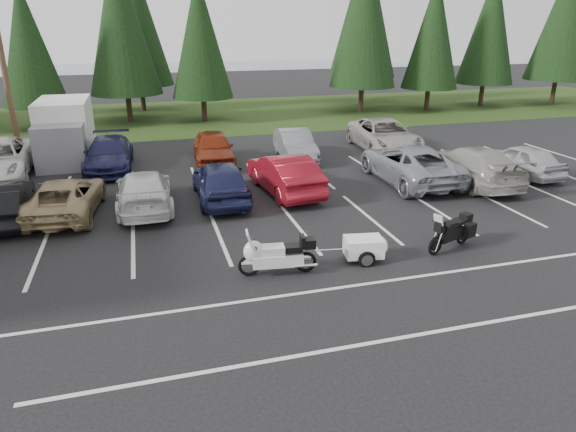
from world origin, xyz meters
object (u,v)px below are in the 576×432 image
(car_near_3, at_px, (144,190))
(car_near_2, at_px, (65,197))
(car_near_4, at_px, (220,181))
(touring_motorcycle, at_px, (277,252))
(car_near_1, at_px, (4,202))
(car_near_7, at_px, (471,165))
(car_far_2, at_px, (213,148))
(box_truck, at_px, (64,132))
(cargo_trailer, at_px, (363,249))
(car_near_5, at_px, (284,174))
(utility_pole, at_px, (3,65))
(adventure_motorcycle, at_px, (451,229))
(car_far_3, at_px, (295,145))
(car_far_4, at_px, (384,135))
(car_near_6, at_px, (409,163))
(car_near_8, at_px, (522,160))
(car_far_1, at_px, (109,154))

(car_near_3, bearing_deg, car_near_2, -0.80)
(car_near_4, height_order, touring_motorcycle, car_near_4)
(car_near_1, relative_size, car_near_4, 0.93)
(car_near_7, distance_m, car_far_2, 11.89)
(box_truck, distance_m, cargo_trailer, 17.51)
(car_near_1, relative_size, car_near_5, 0.89)
(utility_pole, xyz_separation_m, adventure_motorcycle, (14.40, -14.13, -4.05))
(utility_pole, height_order, cargo_trailer, utility_pole)
(car_far_3, distance_m, adventure_motorcycle, 11.96)
(car_far_4, height_order, adventure_motorcycle, car_far_4)
(car_near_1, relative_size, car_near_6, 0.74)
(car_near_6, height_order, car_near_8, car_near_6)
(car_near_5, distance_m, car_far_4, 9.04)
(car_far_3, bearing_deg, car_far_4, 9.26)
(car_near_3, distance_m, car_far_2, 6.66)
(car_near_5, relative_size, car_far_4, 0.82)
(car_near_2, relative_size, adventure_motorcycle, 2.25)
(cargo_trailer, bearing_deg, car_near_7, 47.03)
(box_truck, bearing_deg, cargo_trailer, -56.88)
(car_near_8, relative_size, touring_motorcycle, 1.73)
(box_truck, distance_m, adventure_motorcycle, 19.19)
(adventure_motorcycle, bearing_deg, box_truck, 109.31)
(car_near_2, height_order, car_near_3, car_near_3)
(cargo_trailer, bearing_deg, car_far_3, 91.99)
(car_near_8, xyz_separation_m, adventure_motorcycle, (-7.64, -6.29, -0.06))
(car_near_2, relative_size, car_far_2, 1.04)
(adventure_motorcycle, bearing_deg, cargo_trailer, 159.29)
(car_near_4, height_order, car_near_5, car_near_5)
(utility_pole, height_order, car_near_5, utility_pole)
(car_far_1, xyz_separation_m, car_far_3, (8.95, -0.52, -0.01))
(utility_pole, xyz_separation_m, car_far_3, (13.05, -2.24, -3.97))
(box_truck, height_order, car_near_2, box_truck)
(box_truck, xyz_separation_m, car_near_6, (14.66, -7.86, -0.64))
(car_near_3, distance_m, car_far_4, 13.95)
(car_near_1, distance_m, car_near_8, 21.14)
(car_far_1, relative_size, touring_motorcycle, 2.10)
(car_near_7, relative_size, adventure_motorcycle, 2.57)
(car_far_1, bearing_deg, car_near_4, -51.35)
(car_near_5, xyz_separation_m, car_near_7, (8.01, -0.93, 0.00))
(car_far_1, height_order, car_far_2, car_far_2)
(car_near_3, height_order, car_near_5, car_near_5)
(car_far_2, xyz_separation_m, adventure_motorcycle, (5.44, -12.09, -0.14))
(utility_pole, bearing_deg, touring_motorcycle, -57.93)
(car_near_2, height_order, car_near_6, car_near_6)
(car_near_7, bearing_deg, car_near_6, -20.49)
(car_near_7, height_order, adventure_motorcycle, car_near_7)
(car_near_2, xyz_separation_m, car_far_4, (15.34, 5.90, 0.15))
(car_near_4, bearing_deg, car_far_3, -129.99)
(car_near_3, xyz_separation_m, car_near_6, (11.09, 0.41, 0.11))
(box_truck, xyz_separation_m, adventure_motorcycle, (12.40, -14.63, -0.80))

